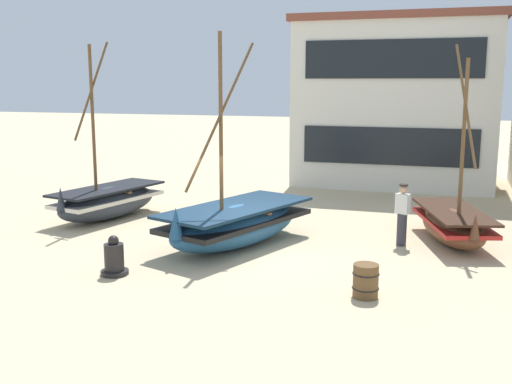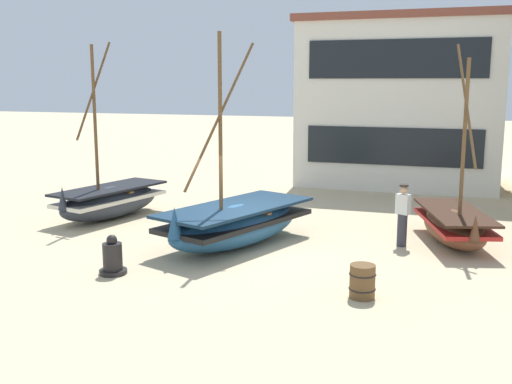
{
  "view_description": "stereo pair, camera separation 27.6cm",
  "coord_description": "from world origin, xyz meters",
  "px_view_note": "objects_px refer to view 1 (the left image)",
  "views": [
    {
      "loc": [
        4.89,
        -14.46,
        4.36
      ],
      "look_at": [
        0.0,
        1.0,
        1.4
      ],
      "focal_mm": 42.46,
      "sensor_mm": 36.0,
      "label": 1
    },
    {
      "loc": [
        5.15,
        -14.37,
        4.36
      ],
      "look_at": [
        0.0,
        1.0,
        1.4
      ],
      "focal_mm": 42.46,
      "sensor_mm": 36.0,
      "label": 2
    }
  ],
  "objects_px": {
    "capstan_winch": "(114,259)",
    "harbor_building_main": "(396,101)",
    "fishing_boat_near_left": "(453,224)",
    "fisherman_by_hull": "(402,215)",
    "wooden_barrel": "(366,281)",
    "fishing_boat_far_right": "(108,201)",
    "fishing_boat_centre_large": "(236,223)"
  },
  "relations": [
    {
      "from": "fishing_boat_near_left",
      "to": "fisherman_by_hull",
      "type": "height_order",
      "value": "fishing_boat_near_left"
    },
    {
      "from": "fisherman_by_hull",
      "to": "fishing_boat_far_right",
      "type": "bearing_deg",
      "value": 176.99
    },
    {
      "from": "fishing_boat_near_left",
      "to": "fishing_boat_centre_large",
      "type": "bearing_deg",
      "value": -159.46
    },
    {
      "from": "fishing_boat_near_left",
      "to": "wooden_barrel",
      "type": "relative_size",
      "value": 7.66
    },
    {
      "from": "fishing_boat_near_left",
      "to": "capstan_winch",
      "type": "height_order",
      "value": "fishing_boat_near_left"
    },
    {
      "from": "fishing_boat_far_right",
      "to": "fisherman_by_hull",
      "type": "relative_size",
      "value": 3.32
    },
    {
      "from": "fishing_boat_far_right",
      "to": "capstan_winch",
      "type": "xyz_separation_m",
      "value": [
        3.2,
        -5.05,
        -0.22
      ]
    },
    {
      "from": "fisherman_by_hull",
      "to": "capstan_winch",
      "type": "xyz_separation_m",
      "value": [
        -6.08,
        -4.56,
        -0.47
      ]
    },
    {
      "from": "fishing_boat_near_left",
      "to": "harbor_building_main",
      "type": "relative_size",
      "value": 0.64
    },
    {
      "from": "wooden_barrel",
      "to": "fishing_boat_centre_large",
      "type": "bearing_deg",
      "value": 142.44
    },
    {
      "from": "wooden_barrel",
      "to": "harbor_building_main",
      "type": "height_order",
      "value": "harbor_building_main"
    },
    {
      "from": "capstan_winch",
      "to": "wooden_barrel",
      "type": "xyz_separation_m",
      "value": [
        5.69,
        0.24,
        -0.01
      ]
    },
    {
      "from": "fishing_boat_near_left",
      "to": "fishing_boat_far_right",
      "type": "bearing_deg",
      "value": -178.6
    },
    {
      "from": "capstan_winch",
      "to": "harbor_building_main",
      "type": "height_order",
      "value": "harbor_building_main"
    },
    {
      "from": "fisherman_by_hull",
      "to": "harbor_building_main",
      "type": "distance_m",
      "value": 11.17
    },
    {
      "from": "wooden_barrel",
      "to": "harbor_building_main",
      "type": "distance_m",
      "value": 15.45
    },
    {
      "from": "fishing_boat_centre_large",
      "to": "fishing_boat_far_right",
      "type": "relative_size",
      "value": 1.0
    },
    {
      "from": "fishing_boat_far_right",
      "to": "capstan_winch",
      "type": "relative_size",
      "value": 6.04
    },
    {
      "from": "capstan_winch",
      "to": "wooden_barrel",
      "type": "relative_size",
      "value": 1.32
    },
    {
      "from": "fishing_boat_near_left",
      "to": "capstan_winch",
      "type": "xyz_separation_m",
      "value": [
        -7.4,
        -5.31,
        -0.16
      ]
    },
    {
      "from": "fisherman_by_hull",
      "to": "wooden_barrel",
      "type": "distance_m",
      "value": 4.37
    },
    {
      "from": "fishing_boat_near_left",
      "to": "fisherman_by_hull",
      "type": "relative_size",
      "value": 3.18
    },
    {
      "from": "wooden_barrel",
      "to": "fisherman_by_hull",
      "type": "bearing_deg",
      "value": 84.74
    },
    {
      "from": "capstan_winch",
      "to": "harbor_building_main",
      "type": "distance_m",
      "value": 16.42
    },
    {
      "from": "fishing_boat_near_left",
      "to": "fishing_boat_centre_large",
      "type": "height_order",
      "value": "fishing_boat_centre_large"
    },
    {
      "from": "capstan_winch",
      "to": "harbor_building_main",
      "type": "xyz_separation_m",
      "value": [
        4.94,
        15.34,
        3.17
      ]
    },
    {
      "from": "fishing_boat_far_right",
      "to": "fishing_boat_near_left",
      "type": "bearing_deg",
      "value": 1.4
    },
    {
      "from": "fisherman_by_hull",
      "to": "capstan_winch",
      "type": "distance_m",
      "value": 7.62
    },
    {
      "from": "fishing_boat_centre_large",
      "to": "fishing_boat_far_right",
      "type": "height_order",
      "value": "fishing_boat_centre_large"
    },
    {
      "from": "fishing_boat_centre_large",
      "to": "harbor_building_main",
      "type": "height_order",
      "value": "harbor_building_main"
    },
    {
      "from": "fishing_boat_far_right",
      "to": "fisherman_by_hull",
      "type": "xyz_separation_m",
      "value": [
        9.29,
        -0.49,
        0.26
      ]
    },
    {
      "from": "fishing_boat_centre_large",
      "to": "fisherman_by_hull",
      "type": "relative_size",
      "value": 3.32
    }
  ]
}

